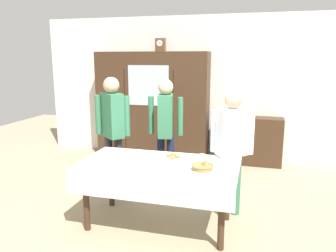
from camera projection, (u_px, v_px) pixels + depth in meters
ground_plane at (164, 216)px, 4.08m from camera, size 12.00×12.00×0.00m
back_wall at (201, 88)px, 6.31m from camera, size 6.40×0.10×2.70m
dining_table at (158, 173)px, 3.73m from camera, size 1.79×0.95×0.76m
wall_cabinet at (152, 106)px, 6.33m from camera, size 2.16×0.46×2.04m
mantel_clock at (160, 45)px, 6.05m from camera, size 0.18×0.11×0.24m
bookshelf_low at (248, 141)px, 6.03m from camera, size 1.20×0.35×0.87m
book_stack at (249, 116)px, 5.93m from camera, size 0.17×0.22×0.06m
tea_cup_far_right at (146, 161)px, 3.72m from camera, size 0.13×0.13×0.06m
tea_cup_back_edge at (127, 162)px, 3.68m from camera, size 0.13×0.13×0.06m
tea_cup_near_left at (202, 157)px, 3.86m from camera, size 0.13×0.13×0.06m
bread_basket at (203, 167)px, 3.51m from camera, size 0.24×0.24×0.16m
pastry_plate at (173, 157)px, 3.93m from camera, size 0.28×0.28×0.05m
spoon_front_edge at (100, 165)px, 3.67m from camera, size 0.12×0.02×0.01m
spoon_far_right at (155, 169)px, 3.53m from camera, size 0.12×0.02×0.01m
person_behind_table_left at (113, 124)px, 4.63m from camera, size 0.52×0.38×1.67m
person_near_right_end at (166, 124)px, 4.75m from camera, size 0.52×0.39×1.64m
person_behind_table_right at (232, 141)px, 3.99m from camera, size 0.52×0.37×1.55m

